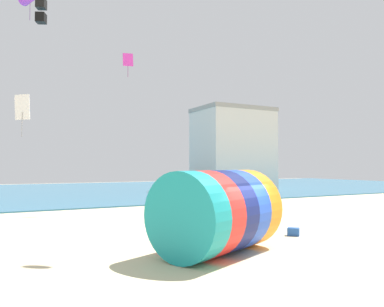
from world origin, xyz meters
TOP-DOWN VIEW (x-y plane):
  - ground_plane at (0.00, 0.00)m, footprint 120.00×120.00m
  - sea at (0.00, 37.05)m, footprint 120.00×40.00m
  - giant_inflatable_tube at (-0.70, 0.77)m, footprint 5.30×4.57m
  - kite_handler at (3.06, 2.57)m, footprint 0.38×0.25m
  - kite_white_diamond at (-6.82, 9.74)m, footprint 0.72×0.68m
  - kite_black_box at (-5.79, 11.88)m, footprint 0.69×0.69m
  - kite_magenta_diamond at (0.31, 14.75)m, footprint 0.80×0.53m
  - bystander_near_water at (8.73, 12.80)m, footprint 0.35×0.42m
  - promenade_building at (18.06, 27.89)m, footprint 9.06×6.68m
  - cooler_box at (4.18, 2.13)m, footprint 0.61×0.63m

SIDE VIEW (x-z plane):
  - ground_plane at x=0.00m, z-range 0.00..0.00m
  - sea at x=0.00m, z-range 0.00..0.10m
  - cooler_box at x=4.18m, z-range 0.00..0.36m
  - bystander_near_water at x=8.73m, z-range 0.01..1.58m
  - kite_handler at x=3.06m, z-range 0.02..1.77m
  - giant_inflatable_tube at x=-0.70m, z-range 0.00..3.03m
  - promenade_building at x=18.06m, z-range 0.01..10.34m
  - kite_white_diamond at x=-6.82m, z-range 5.07..7.22m
  - kite_magenta_diamond at x=0.31m, z-range 9.90..11.67m
  - kite_black_box at x=-5.79m, z-range 11.37..12.85m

